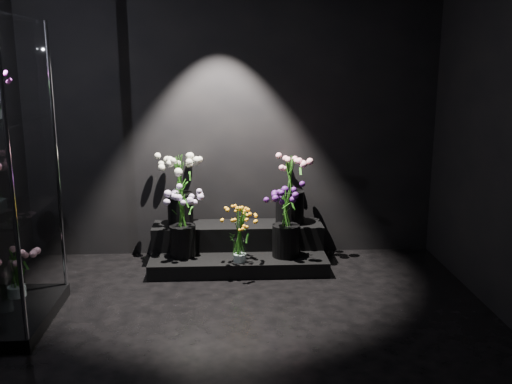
{
  "coord_description": "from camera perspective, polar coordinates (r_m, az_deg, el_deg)",
  "views": [
    {
      "loc": [
        -0.05,
        -3.54,
        1.91
      ],
      "look_at": [
        0.19,
        1.2,
        0.81
      ],
      "focal_mm": 40.0,
      "sensor_mm": 36.0,
      "label": 1
    }
  ],
  "objects": [
    {
      "name": "wall_back",
      "position": [
        5.56,
        -2.38,
        7.77
      ],
      "size": [
        4.0,
        0.0,
        4.0
      ],
      "primitive_type": "plane",
      "rotation": [
        1.57,
        0.0,
        0.0
      ],
      "color": "black",
      "rests_on": "floor"
    },
    {
      "name": "bouquet_cream_roses",
      "position": [
        5.49,
        -7.65,
        0.8
      ],
      "size": [
        0.46,
        0.46,
        0.67
      ],
      "rotation": [
        0.0,
        0.0,
        0.2
      ],
      "color": "black",
      "rests_on": "display_riser"
    },
    {
      "name": "bouquet_orange_bells",
      "position": [
        5.1,
        -1.65,
        -4.23
      ],
      "size": [
        0.31,
        0.31,
        0.5
      ],
      "rotation": [
        0.0,
        0.0,
        0.16
      ],
      "color": "white",
      "rests_on": "display_riser"
    },
    {
      "name": "bouquet_pink_roses",
      "position": [
        5.48,
        3.43,
        0.68
      ],
      "size": [
        0.36,
        0.36,
        0.68
      ],
      "rotation": [
        0.0,
        0.0,
        0.03
      ],
      "color": "black",
      "rests_on": "display_riser"
    },
    {
      "name": "bouquet_lilac",
      "position": [
        5.26,
        -7.39,
        -2.61
      ],
      "size": [
        0.4,
        0.4,
        0.65
      ],
      "rotation": [
        0.0,
        0.0,
        -0.21
      ],
      "color": "black",
      "rests_on": "display_riser"
    },
    {
      "name": "bouquet_case_base_pink",
      "position": [
        4.85,
        -23.0,
        -7.16
      ],
      "size": [
        0.39,
        0.39,
        0.42
      ],
      "rotation": [
        0.0,
        0.0,
        -0.2
      ],
      "color": "white",
      "rests_on": "display_case"
    },
    {
      "name": "bouquet_purple",
      "position": [
        5.23,
        3.03,
        -2.69
      ],
      "size": [
        0.34,
        0.34,
        0.67
      ],
      "rotation": [
        0.0,
        0.0,
        0.13
      ],
      "color": "black",
      "rests_on": "display_riser"
    },
    {
      "name": "floor",
      "position": [
        4.02,
        -1.89,
        -15.34
      ],
      "size": [
        4.0,
        4.0,
        0.0
      ],
      "primitive_type": "plane",
      "color": "black",
      "rests_on": "ground"
    },
    {
      "name": "wall_front",
      "position": [
        1.62,
        -0.95,
        -5.42
      ],
      "size": [
        4.0,
        0.0,
        4.0
      ],
      "primitive_type": "plane",
      "rotation": [
        -1.57,
        0.0,
        0.0
      ],
      "color": "black",
      "rests_on": "floor"
    },
    {
      "name": "display_riser",
      "position": [
        5.5,
        -1.8,
        -5.62
      ],
      "size": [
        1.64,
        0.73,
        0.36
      ],
      "color": "black",
      "rests_on": "floor"
    }
  ]
}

